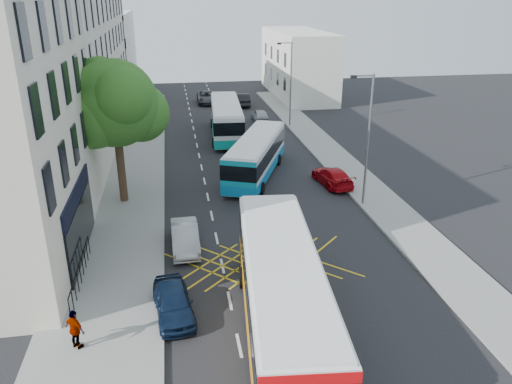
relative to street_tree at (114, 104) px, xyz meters
name	(u,v)px	position (x,y,z in m)	size (l,w,h in m)	color
ground	(321,336)	(8.51, -14.97, -6.29)	(120.00, 120.00, 0.00)	black
pavement_left	(125,201)	(0.01, 0.03, -6.22)	(5.00, 70.00, 0.15)	gray
pavement_right	(363,186)	(16.01, 0.03, -6.22)	(3.00, 70.00, 0.15)	gray
terrace_main	(49,74)	(-5.49, 9.52, 0.46)	(8.30, 45.00, 13.50)	beige
terrace_far	(100,53)	(-5.49, 40.03, -1.29)	(8.00, 20.00, 10.00)	silver
building_right	(298,64)	(19.51, 33.03, -2.29)	(6.00, 18.00, 8.00)	silver
street_tree	(114,104)	(0.00, 0.00, 0.00)	(6.30, 5.70, 8.80)	#382619
lamp_near	(367,134)	(14.71, -2.97, -1.68)	(1.45, 0.15, 8.00)	slate
lamp_far	(290,80)	(14.71, 17.03, -1.68)	(1.45, 0.15, 8.00)	slate
railings	(80,272)	(-1.19, -9.67, -5.57)	(0.08, 5.60, 1.14)	black
bus_near	(282,293)	(7.07, -14.40, -4.50)	(3.96, 12.30, 3.40)	silver
bus_mid	(256,156)	(9.11, 3.51, -4.77)	(6.11, 10.38, 2.88)	silver
bus_far	(226,119)	(8.22, 14.64, -4.65)	(3.32, 11.26, 3.13)	silver
motorbike	(332,342)	(8.44, -16.42, -5.42)	(0.78, 2.07, 1.86)	black
parked_car_blue	(173,302)	(2.91, -12.59, -5.66)	(1.49, 3.71, 1.27)	#0D1C37
parked_car_silver	(185,237)	(3.61, -6.82, -5.65)	(1.37, 3.92, 1.29)	#A0A3A7
red_hatchback	(332,176)	(14.01, 0.82, -5.68)	(1.72, 4.22, 1.22)	#A9070E
distant_car_grey	(207,97)	(7.61, 29.80, -5.59)	(2.33, 5.05, 1.40)	#3A3B41
distant_car_silver	(260,116)	(12.29, 19.63, -5.66)	(1.49, 3.70, 1.26)	#B1B2B9
distant_car_dark	(242,100)	(11.56, 27.66, -5.57)	(1.53, 4.37, 1.44)	black
pedestrian_far	(75,330)	(-0.65, -14.25, -5.34)	(0.94, 0.39, 1.61)	gray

